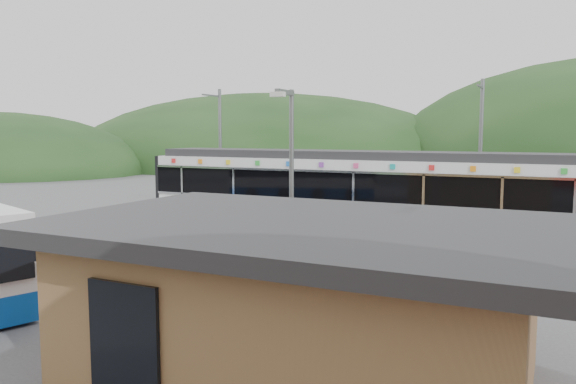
% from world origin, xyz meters
% --- Properties ---
extents(ground, '(120.00, 120.00, 0.00)m').
position_xyz_m(ground, '(0.00, 0.00, 0.00)').
color(ground, '#4C4C4F').
rests_on(ground, ground).
extents(hills, '(146.00, 149.00, 26.00)m').
position_xyz_m(hills, '(6.19, 5.29, 0.00)').
color(hills, '#1E3D19').
rests_on(hills, ground).
extents(platform, '(26.00, 3.20, 0.30)m').
position_xyz_m(platform, '(0.00, 3.30, 0.15)').
color(platform, '#9E9E99').
rests_on(platform, ground).
extents(yellow_line, '(26.00, 0.10, 0.01)m').
position_xyz_m(yellow_line, '(0.00, 2.00, 0.30)').
color(yellow_line, yellow).
rests_on(yellow_line, platform).
extents(train, '(20.44, 3.01, 3.74)m').
position_xyz_m(train, '(1.86, 6.00, 2.06)').
color(train, black).
rests_on(train, ground).
extents(catenary_mast_west, '(0.18, 1.80, 7.00)m').
position_xyz_m(catenary_mast_west, '(-7.00, 8.56, 3.65)').
color(catenary_mast_west, slate).
rests_on(catenary_mast_west, ground).
extents(catenary_mast_east, '(0.18, 1.80, 7.00)m').
position_xyz_m(catenary_mast_east, '(7.00, 8.56, 3.65)').
color(catenary_mast_east, slate).
rests_on(catenary_mast_east, ground).
extents(station_shelter, '(9.20, 6.20, 3.00)m').
position_xyz_m(station_shelter, '(6.00, -9.01, 1.55)').
color(station_shelter, brown).
rests_on(station_shelter, ground).
extents(lamp_post, '(0.36, 1.01, 5.69)m').
position_xyz_m(lamp_post, '(3.97, -5.25, 3.41)').
color(lamp_post, slate).
rests_on(lamp_post, ground).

